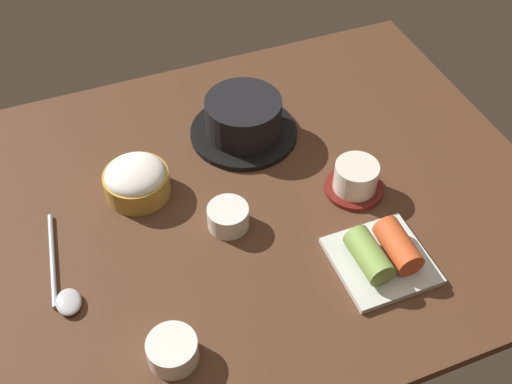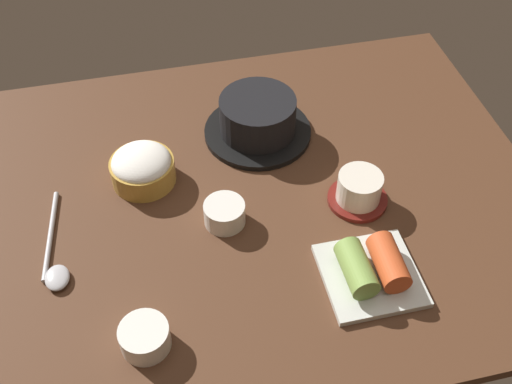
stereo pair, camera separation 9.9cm
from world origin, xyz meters
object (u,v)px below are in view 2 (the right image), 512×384
object	(u,v)px
stone_pot	(258,118)
banchan_cup_center	(224,213)
spoon	(55,262)
kimchi_plate	(372,269)
rice_bowl	(142,167)
tea_cup_with_saucer	(359,190)
side_bowl_near	(145,337)

from	to	relation	value
stone_pot	banchan_cup_center	size ratio (longest dim) A/B	2.95
stone_pot	spoon	world-z (taller)	stone_pot
banchan_cup_center	kimchi_plate	bearing A→B (deg)	-39.26
stone_pot	spoon	xyz separation A→B (cm)	(-36.21, -21.64, -3.05)
stone_pot	rice_bowl	size ratio (longest dim) A/B	1.80
rice_bowl	banchan_cup_center	bearing A→B (deg)	-46.25
kimchi_plate	rice_bowl	bearing A→B (deg)	137.90
spoon	stone_pot	bearing A→B (deg)	30.87
tea_cup_with_saucer	side_bowl_near	distance (cm)	40.92
tea_cup_with_saucer	kimchi_plate	bearing A→B (deg)	-102.15
banchan_cup_center	side_bowl_near	world-z (taller)	same
kimchi_plate	side_bowl_near	size ratio (longest dim) A/B	2.04
side_bowl_near	tea_cup_with_saucer	bearing A→B (deg)	26.71
kimchi_plate	banchan_cup_center	bearing A→B (deg)	140.74
rice_bowl	side_bowl_near	size ratio (longest dim) A/B	1.57
side_bowl_near	spoon	size ratio (longest dim) A/B	0.34
rice_bowl	kimchi_plate	xyz separation A→B (cm)	(30.36, -27.44, -0.96)
stone_pot	side_bowl_near	xyz separation A→B (cm)	(-24.31, -37.98, -1.66)
kimchi_plate	side_bowl_near	bearing A→B (deg)	-173.86
stone_pot	side_bowl_near	size ratio (longest dim) A/B	2.83
banchan_cup_center	tea_cup_with_saucer	bearing A→B (deg)	-1.49
tea_cup_with_saucer	stone_pot	bearing A→B (deg)	121.99
rice_bowl	banchan_cup_center	distance (cm)	16.72
tea_cup_with_saucer	rice_bowl	bearing A→B (deg)	159.37
stone_pot	side_bowl_near	bearing A→B (deg)	-122.62
kimchi_plate	side_bowl_near	xyz separation A→B (cm)	(-33.36, -3.59, -0.06)
kimchi_plate	spoon	bearing A→B (deg)	164.26
spoon	kimchi_plate	bearing A→B (deg)	-15.74
tea_cup_with_saucer	kimchi_plate	world-z (taller)	tea_cup_with_saucer
tea_cup_with_saucer	banchan_cup_center	bearing A→B (deg)	178.51
spoon	rice_bowl	bearing A→B (deg)	44.59
rice_bowl	spoon	world-z (taller)	rice_bowl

